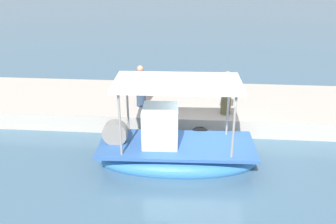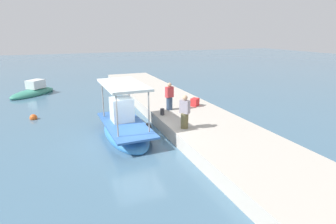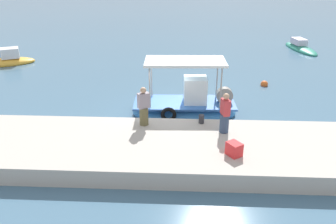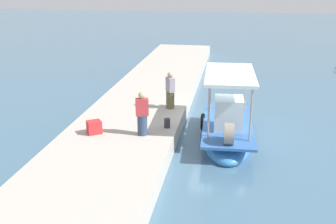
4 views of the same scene
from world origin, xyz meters
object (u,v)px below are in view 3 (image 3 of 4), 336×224
Objects in this scene: marker_buoy at (264,84)px; fisherman_by_crate at (225,115)px; moored_boat_near at (300,48)px; main_fishing_boat at (186,106)px; moored_boat_far at (6,61)px; fisherman_near_bollard at (144,108)px; cargo_crate at (234,149)px; mooring_bollard at (201,119)px.

fisherman_by_crate is at bearing -112.87° from marker_buoy.
main_fishing_boat is at bearing -124.42° from moored_boat_near.
moored_boat_far is at bearing 141.69° from fisherman_by_crate.
main_fishing_boat is 17.85m from moored_boat_near.
fisherman_near_bollard is at bearing -124.39° from moored_boat_near.
moored_boat_near is 1.17× the size of moored_boat_far.
moored_boat_far reaches higher than cargo_crate.
moored_boat_far is (-11.76, 11.39, -1.24)m from fisherman_near_bollard.
cargo_crate reaches higher than mooring_bollard.
marker_buoy is (6.67, 7.38, -1.37)m from fisherman_near_bollard.
main_fishing_boat is 3.64m from fisherman_by_crate.
marker_buoy is at bearing 44.25° from main_fishing_boat.
cargo_crate is at bearing -34.09° from fisherman_near_bollard.
fisherman_by_crate is at bearing 95.45° from cargo_crate.
main_fishing_boat reaches higher than fisherman_near_bollard.
marker_buoy is (4.22, 7.12, -0.79)m from mooring_bollard.
cargo_crate is 20.57m from moored_boat_far.
mooring_bollard is 18.06m from moored_boat_far.
main_fishing_boat is 3.32m from fisherman_near_bollard.
mooring_bollard is at bearing 137.95° from fisherman_by_crate.
moored_boat_near is at bearing 62.42° from marker_buoy.
fisherman_by_crate is at bearing -42.05° from mooring_bollard.
fisherman_near_bollard is 0.32× the size of moored_boat_near.
moored_boat_far is (-13.55, 8.76, -0.28)m from main_fishing_boat.
moored_boat_near is (8.37, 19.73, -0.81)m from cargo_crate.
mooring_bollard is 0.82× the size of marker_buoy.
fisherman_by_crate is (3.33, -0.53, -0.00)m from fisherman_near_bollard.
main_fishing_boat is 3.11× the size of fisherman_near_bollard.
cargo_crate is (1.72, -5.01, 0.44)m from main_fishing_boat.
mooring_bollard is 19.53m from moored_boat_near.
cargo_crate is at bearing -112.99° from moored_boat_near.
marker_buoy is 0.10× the size of moored_boat_far.
mooring_bollard is 8.31m from marker_buoy.
cargo_crate is 0.10× the size of moored_boat_near.
moored_boat_far is (-15.27, 13.77, -0.72)m from cargo_crate.
fisherman_near_bollard reaches higher than fisherman_by_crate.
cargo_crate is at bearing -68.13° from mooring_bollard.
marker_buoy is (3.16, 9.76, -0.85)m from cargo_crate.
moored_boat_near is at bearing 14.16° from moored_boat_far.
fisherman_near_bollard is 4.27m from cargo_crate.
main_fishing_boat is 16.14m from moored_boat_far.
mooring_bollard is at bearing -120.68° from marker_buoy.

